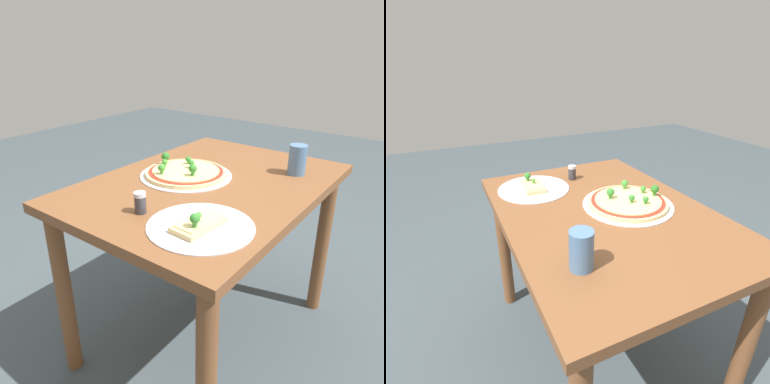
# 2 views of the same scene
# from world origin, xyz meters

# --- Properties ---
(ground_plane) EXTENTS (8.00, 8.00, 0.00)m
(ground_plane) POSITION_xyz_m (0.00, 0.00, 0.00)
(ground_plane) COLOR #3D474C
(dining_table) EXTENTS (1.05, 0.76, 0.73)m
(dining_table) POSITION_xyz_m (0.00, 0.00, 0.62)
(dining_table) COLOR brown
(dining_table) RESTS_ON ground_plane
(pizza_tray_whole) EXTENTS (0.36, 0.36, 0.07)m
(pizza_tray_whole) POSITION_xyz_m (-0.00, 0.11, 0.75)
(pizza_tray_whole) COLOR silver
(pizza_tray_whole) RESTS_ON dining_table
(pizza_tray_slice) EXTENTS (0.32, 0.32, 0.06)m
(pizza_tray_slice) POSITION_xyz_m (-0.31, -0.19, 0.74)
(pizza_tray_slice) COLOR silver
(pizza_tray_slice) RESTS_ON dining_table
(drinking_cup) EXTENTS (0.07, 0.07, 0.12)m
(drinking_cup) POSITION_xyz_m (0.28, -0.23, 0.79)
(drinking_cup) COLOR #4C7099
(drinking_cup) RESTS_ON dining_table
(condiment_shaker) EXTENTS (0.04, 0.04, 0.07)m
(condiment_shaker) POSITION_xyz_m (-0.34, 0.02, 0.77)
(condiment_shaker) COLOR #333338
(condiment_shaker) RESTS_ON dining_table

